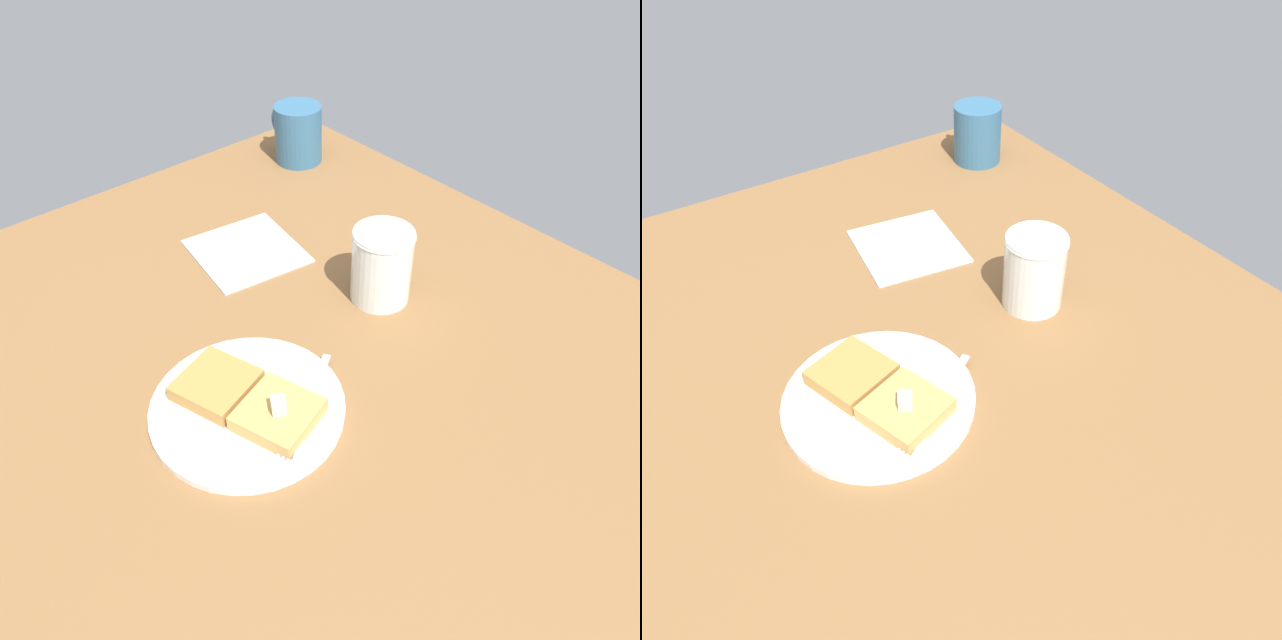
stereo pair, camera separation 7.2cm
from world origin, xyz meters
TOP-DOWN VIEW (x-y plane):
  - table_surface at (0.00, 0.00)cm, footprint 101.64×101.64cm
  - plate at (-2.22, 2.69)cm, footprint 21.06×21.06cm
  - toast_slice_left at (-6.05, 1.45)cm, footprint 9.57×9.58cm
  - toast_slice_middle at (1.61, 3.93)cm, footprint 9.57×9.58cm
  - butter_pat_primary at (-6.36, 1.57)cm, footprint 2.16×2.10cm
  - fork at (-7.27, -0.95)cm, footprint 9.78×14.28cm
  - syrup_jar at (2.16, -21.92)cm, footprint 7.90×7.90cm
  - napkin at (21.72, -14.72)cm, footprint 16.59×16.07cm
  - coffee_mug at (38.31, -38.19)cm, footprint 11.20×8.09cm

SIDE VIEW (x-z plane):
  - table_surface at x=0.00cm, z-range 0.00..2.32cm
  - napkin at x=21.72cm, z-range 2.32..2.62cm
  - plate at x=-2.22cm, z-range 2.37..3.37cm
  - fork at x=-7.27cm, z-range 3.33..3.69cm
  - toast_slice_left at x=-6.05cm, z-range 3.33..5.23cm
  - toast_slice_middle at x=1.61cm, z-range 3.33..5.23cm
  - butter_pat_primary at x=-6.36cm, z-range 5.23..6.87cm
  - syrup_jar at x=2.16cm, z-range 1.97..11.94cm
  - coffee_mug at x=38.31cm, z-range 2.34..12.07cm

